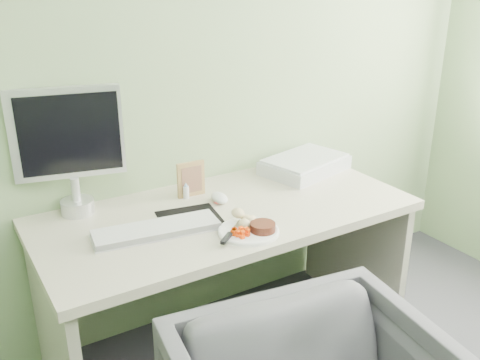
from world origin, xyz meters
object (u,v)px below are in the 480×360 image
plate (249,231)px  scanner (305,165)px  monitor (69,144)px  desk (227,247)px

plate → scanner: scanner is taller
monitor → scanner: bearing=6.6°
desk → monitor: bearing=150.3°
scanner → monitor: (-1.12, 0.12, 0.27)m
plate → scanner: size_ratio=0.57×
plate → scanner: bearing=35.3°
plate → scanner: (0.60, 0.43, 0.03)m
scanner → monitor: size_ratio=0.79×
desk → monitor: (-0.55, 0.31, 0.48)m
monitor → desk: bearing=-17.1°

